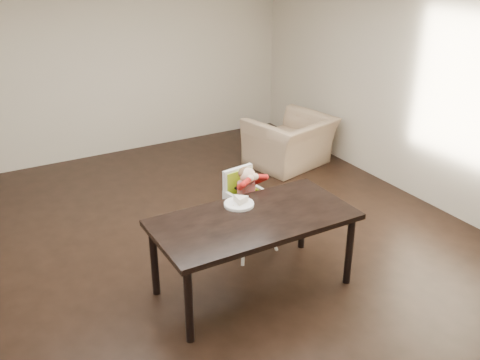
% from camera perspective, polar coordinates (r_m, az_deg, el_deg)
% --- Properties ---
extents(ground, '(7.00, 7.00, 0.00)m').
position_cam_1_polar(ground, '(5.46, -3.49, -9.03)').
color(ground, black).
rests_on(ground, ground).
extents(room_walls, '(6.02, 7.02, 2.71)m').
position_cam_1_polar(room_walls, '(4.70, -4.07, 10.22)').
color(room_walls, beige).
rests_on(room_walls, ground).
extents(dining_table, '(1.80, 0.90, 0.75)m').
position_cam_1_polar(dining_table, '(4.78, 1.47, -4.83)').
color(dining_table, black).
rests_on(dining_table, ground).
extents(high_chair, '(0.45, 0.45, 0.93)m').
position_cam_1_polar(high_chair, '(5.41, 0.52, -1.26)').
color(high_chair, white).
rests_on(high_chair, ground).
extents(plate, '(0.30, 0.30, 0.08)m').
position_cam_1_polar(plate, '(4.93, -0.05, -2.40)').
color(plate, white).
rests_on(plate, dining_table).
extents(armchair, '(1.22, 0.94, 0.95)m').
position_cam_1_polar(armchair, '(7.62, 5.39, 4.94)').
color(armchair, tan).
rests_on(armchair, ground).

